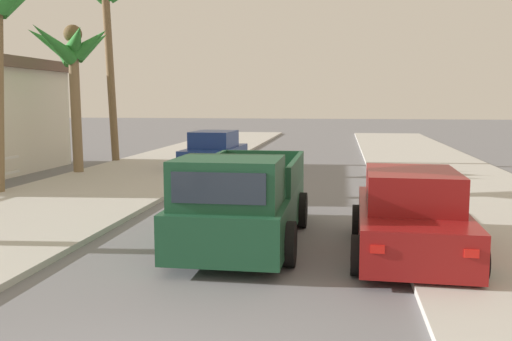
{
  "coord_description": "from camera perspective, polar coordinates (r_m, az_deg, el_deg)",
  "views": [
    {
      "loc": [
        1.86,
        -3.89,
        2.74
      ],
      "look_at": [
        0.02,
        8.24,
        1.2
      ],
      "focal_mm": 39.42,
      "sensor_mm": 36.0,
      "label": 1
    }
  ],
  "objects": [
    {
      "name": "sidewalk_left",
      "position": [
        17.69,
        -15.87,
        -1.84
      ],
      "size": [
        5.03,
        60.0,
        0.12
      ],
      "primitive_type": "cube",
      "color": "#B2AFA8",
      "rests_on": "ground"
    },
    {
      "name": "palm_tree_left_fore",
      "position": [
        21.63,
        -18.27,
        11.38
      ],
      "size": [
        3.08,
        3.99,
        5.45
      ],
      "color": "#846B4C",
      "rests_on": "ground"
    },
    {
      "name": "sidewalk_right",
      "position": [
        16.51,
        21.08,
        -2.67
      ],
      "size": [
        5.03,
        60.0,
        0.12
      ],
      "primitive_type": "cube",
      "color": "#B2AFA8",
      "rests_on": "ground"
    },
    {
      "name": "curb_left",
      "position": [
        17.26,
        -12.49,
        -1.98
      ],
      "size": [
        0.16,
        60.0,
        0.1
      ],
      "primitive_type": "cube",
      "color": "silver",
      "rests_on": "ground"
    },
    {
      "name": "car_left_near",
      "position": [
        10.26,
        15.39,
        -4.51
      ],
      "size": [
        2.11,
        4.3,
        1.54
      ],
      "color": "maroon",
      "rests_on": "ground"
    },
    {
      "name": "curb_right",
      "position": [
        16.3,
        17.25,
        -2.67
      ],
      "size": [
        0.16,
        60.0,
        0.1
      ],
      "primitive_type": "cube",
      "color": "silver",
      "rests_on": "ground"
    },
    {
      "name": "pickup_truck",
      "position": [
        10.69,
        -1.3,
        -3.35
      ],
      "size": [
        2.22,
        5.21,
        1.8
      ],
      "color": "#19472D",
      "rests_on": "ground"
    },
    {
      "name": "car_right_near",
      "position": [
        22.22,
        -4.23,
        1.9
      ],
      "size": [
        2.16,
        4.32,
        1.54
      ],
      "color": "navy",
      "rests_on": "ground"
    },
    {
      "name": "palm_tree_right_fore",
      "position": [
        25.37,
        -14.69,
        15.9
      ],
      "size": [
        3.88,
        2.95,
        8.13
      ],
      "color": "brown",
      "rests_on": "ground"
    }
  ]
}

